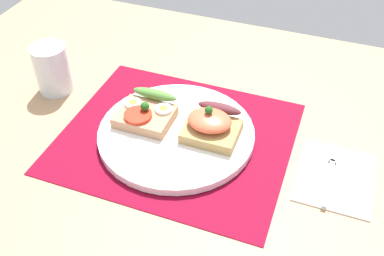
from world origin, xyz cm
name	(u,v)px	position (x,y,z in cm)	size (l,w,h in cm)	color
ground_plane	(177,144)	(0.00, 0.00, -1.60)	(120.00, 90.00, 3.20)	tan
placemat	(176,137)	(0.00, 0.00, 0.15)	(40.40, 34.45, 0.30)	maroon
plate	(176,133)	(0.00, 0.00, 1.00)	(27.88, 27.88, 1.41)	white
sandwich_egg_tomato	(146,112)	(-6.29, 1.22, 3.17)	(9.86, 9.57, 4.16)	tan
sandwich_salmon	(212,124)	(6.05, 1.52, 3.76)	(9.42, 9.46, 5.72)	tan
napkin	(335,176)	(28.04, 0.06, 0.30)	(12.07, 14.55, 0.60)	white
fork	(330,172)	(27.10, 0.25, 0.76)	(1.62, 14.26, 0.32)	#B7B7BC
drinking_glass	(52,69)	(-28.37, 5.07, 4.93)	(6.90, 6.90, 9.87)	silver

